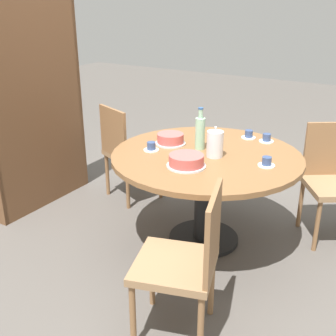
% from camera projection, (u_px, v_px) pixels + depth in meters
% --- Properties ---
extents(ground_plane, '(14.00, 14.00, 0.00)m').
position_uv_depth(ground_plane, '(203.00, 239.00, 3.28)').
color(ground_plane, '#56514C').
extents(dining_table, '(1.37, 1.37, 0.71)m').
position_uv_depth(dining_table, '(206.00, 172.00, 3.07)').
color(dining_table, black).
rests_on(dining_table, ground_plane).
extents(chair_a, '(0.54, 0.54, 0.88)m').
position_uv_depth(chair_a, '(127.00, 150.00, 3.79)').
color(chair_a, olive).
rests_on(chair_a, ground_plane).
extents(chair_b, '(0.53, 0.53, 0.88)m').
position_uv_depth(chair_b, '(186.00, 260.00, 2.21)').
color(chair_b, olive).
rests_on(chair_b, ground_plane).
extents(chair_c, '(0.58, 0.58, 0.88)m').
position_uv_depth(chair_c, '(333.00, 179.00, 3.20)').
color(chair_c, olive).
rests_on(chair_c, ground_plane).
extents(bookshelf, '(1.01, 0.28, 1.88)m').
position_uv_depth(bookshelf, '(30.00, 102.00, 3.58)').
color(bookshelf, brown).
rests_on(bookshelf, ground_plane).
extents(coffee_pot, '(0.12, 0.12, 0.22)m').
position_uv_depth(coffee_pot, '(215.00, 143.00, 2.93)').
color(coffee_pot, silver).
rests_on(coffee_pot, dining_table).
extents(water_bottle, '(0.07, 0.07, 0.31)m').
position_uv_depth(water_bottle, '(200.00, 132.00, 3.07)').
color(water_bottle, '#99C6A3').
rests_on(water_bottle, dining_table).
extents(cake_main, '(0.26, 0.26, 0.08)m').
position_uv_depth(cake_main, '(186.00, 161.00, 2.77)').
color(cake_main, silver).
rests_on(cake_main, dining_table).
extents(cake_second, '(0.23, 0.23, 0.08)m').
position_uv_depth(cake_second, '(170.00, 139.00, 3.20)').
color(cake_second, silver).
rests_on(cake_second, dining_table).
extents(cup_a, '(0.11, 0.11, 0.06)m').
position_uv_depth(cup_a, '(151.00, 147.00, 3.07)').
color(cup_a, white).
rests_on(cup_a, dining_table).
extents(cup_b, '(0.11, 0.11, 0.06)m').
position_uv_depth(cup_b, '(249.00, 135.00, 3.34)').
color(cup_b, white).
rests_on(cup_b, dining_table).
extents(cup_c, '(0.11, 0.11, 0.06)m').
position_uv_depth(cup_c, '(267.00, 162.00, 2.79)').
color(cup_c, white).
rests_on(cup_c, dining_table).
extents(cup_d, '(0.11, 0.11, 0.06)m').
position_uv_depth(cup_d, '(267.00, 139.00, 3.26)').
color(cup_d, white).
rests_on(cup_d, dining_table).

